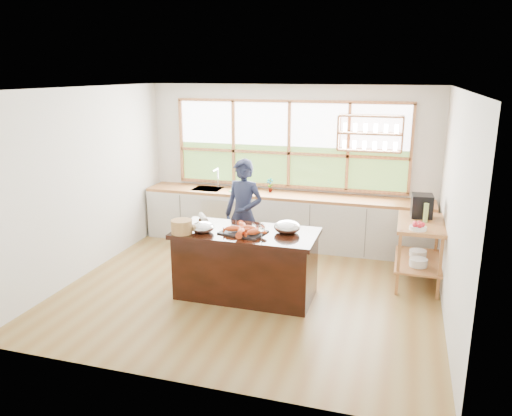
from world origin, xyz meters
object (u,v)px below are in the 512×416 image
at_px(island, 246,263).
at_px(espresso_machine, 422,206).
at_px(cook, 244,215).
at_px(wicker_basket, 182,227).

distance_m(island, espresso_machine, 2.65).
bearing_deg(cook, wicker_basket, -97.66).
bearing_deg(wicker_basket, espresso_machine, 29.41).
relative_size(island, wicker_basket, 6.78).
bearing_deg(wicker_basket, cook, 71.36).
xyz_separation_m(cook, espresso_machine, (2.53, 0.41, 0.23)).
bearing_deg(wicker_basket, island, 21.95).
bearing_deg(island, cook, 109.62).
relative_size(island, espresso_machine, 5.69).
bearing_deg(espresso_machine, wicker_basket, -154.39).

